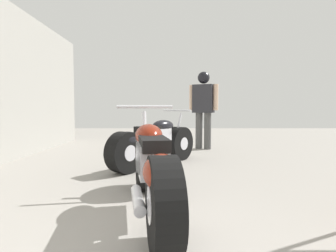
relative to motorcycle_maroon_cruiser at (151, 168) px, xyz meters
name	(u,v)px	position (x,y,z in m)	size (l,w,h in m)	color
ground_plane	(164,171)	(0.08, 1.66, -0.41)	(18.23, 18.23, 0.00)	gray
motorcycle_maroon_cruiser	(151,168)	(0.00, 0.00, 0.00)	(0.68, 2.04, 0.95)	black
motorcycle_black_naked	(153,143)	(-0.09, 2.06, -0.04)	(1.35, 1.67, 0.90)	black
mechanic_in_blue	(203,103)	(0.95, 3.98, 0.64)	(0.66, 0.42, 1.75)	#4C4C4C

